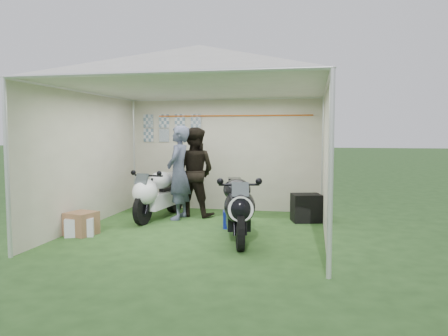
{
  "coord_description": "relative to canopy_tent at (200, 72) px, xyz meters",
  "views": [
    {
      "loc": [
        1.81,
        -6.85,
        1.62
      ],
      "look_at": [
        0.33,
        0.35,
        1.01
      ],
      "focal_mm": 35.0,
      "sensor_mm": 36.0,
      "label": 1
    }
  ],
  "objects": [
    {
      "name": "person_blue_jacket",
      "position": [
        -0.63,
        0.83,
        -1.71
      ],
      "size": [
        0.43,
        0.64,
        1.73
      ],
      "primitive_type": "imported",
      "rotation": [
        0.0,
        0.0,
        -1.6
      ],
      "color": "#515874",
      "rests_on": "ground"
    },
    {
      "name": "motorcycle_white",
      "position": [
        -1.01,
        0.72,
        -2.07
      ],
      "size": [
        0.55,
        1.83,
        0.9
      ],
      "rotation": [
        0.0,
        0.0,
        -0.13
      ],
      "color": "black",
      "rests_on": "ground"
    },
    {
      "name": "motorcycle_black",
      "position": [
        0.72,
        -0.57,
        -2.05
      ],
      "size": [
        0.72,
        1.89,
        0.94
      ],
      "rotation": [
        0.0,
        0.0,
        0.23
      ],
      "color": "black",
      "rests_on": "ground"
    },
    {
      "name": "ground",
      "position": [
        0.0,
        -0.03,
        -2.58
      ],
      "size": [
        80.0,
        80.0,
        0.0
      ],
      "primitive_type": "plane",
      "color": "#26471D",
      "rests_on": "ground"
    },
    {
      "name": "crate_0",
      "position": [
        -1.75,
        -0.74,
        -2.43
      ],
      "size": [
        0.52,
        0.46,
        0.28
      ],
      "primitive_type": "cube",
      "rotation": [
        0.0,
        0.0,
        0.37
      ],
      "color": "silver",
      "rests_on": "ground"
    },
    {
      "name": "canopy_tent",
      "position": [
        0.0,
        0.0,
        0.0
      ],
      "size": [
        5.66,
        5.66,
        3.0
      ],
      "color": "silver",
      "rests_on": "ground"
    },
    {
      "name": "person_dark_jacket",
      "position": [
        -0.43,
        1.18,
        -1.72
      ],
      "size": [
        0.93,
        0.79,
        1.7
      ],
      "primitive_type": "imported",
      "rotation": [
        0.0,
        0.0,
        2.95
      ],
      "color": "black",
      "rests_on": "ground"
    },
    {
      "name": "paddock_stand",
      "position": [
        0.52,
        0.28,
        -2.43
      ],
      "size": [
        0.43,
        0.32,
        0.29
      ],
      "primitive_type": "cube",
      "rotation": [
        0.0,
        0.0,
        0.23
      ],
      "color": "#1828C2",
      "rests_on": "ground"
    },
    {
      "name": "equipment_box",
      "position": [
        1.7,
        1.04,
        -2.32
      ],
      "size": [
        0.59,
        0.52,
        0.5
      ],
      "primitive_type": "cube",
      "rotation": [
        0.0,
        0.0,
        0.28
      ],
      "color": "black",
      "rests_on": "ground"
    },
    {
      "name": "crate_1",
      "position": [
        -1.75,
        -0.7,
        -2.39
      ],
      "size": [
        0.49,
        0.49,
        0.36
      ],
      "primitive_type": "cube",
      "rotation": [
        0.0,
        0.0,
        -0.25
      ],
      "color": "brown",
      "rests_on": "ground"
    }
  ]
}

